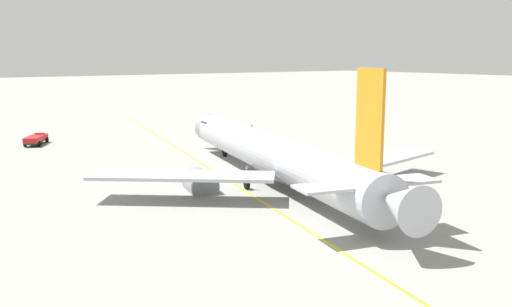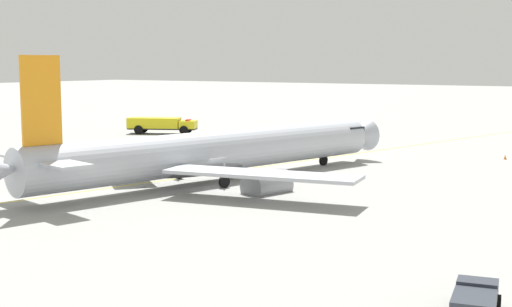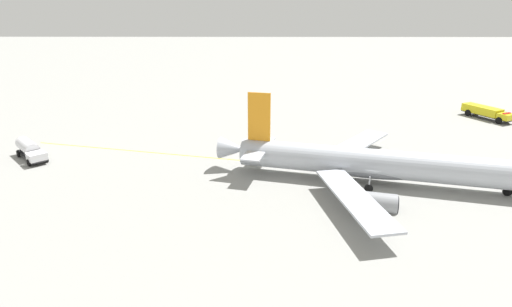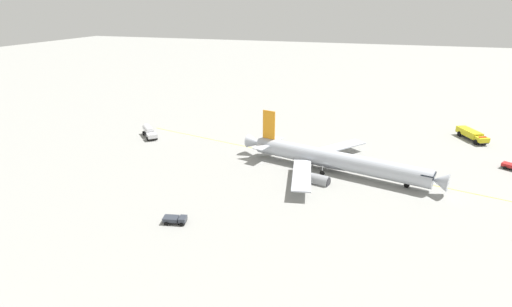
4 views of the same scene
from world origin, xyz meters
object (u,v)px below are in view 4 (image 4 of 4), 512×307
at_px(airliner_main, 335,161).
at_px(baggage_truck_truck, 175,219).
at_px(fire_tender_truck, 472,134).
at_px(fuel_tanker_truck, 149,131).

relative_size(airliner_main, baggage_truck_truck, 10.78).
xyz_separation_m(fire_tender_truck, fuel_tanker_truck, (-25.05, 84.63, 0.02)).
xyz_separation_m(baggage_truck_truck, fuel_tanker_truck, (39.46, 29.66, 0.85)).
bearing_deg(airliner_main, baggage_truck_truck, -112.41).
height_order(fire_tender_truck, baggage_truck_truck, fire_tender_truck).
height_order(airliner_main, fire_tender_truck, airliner_main).
xyz_separation_m(airliner_main, fire_tender_truck, (33.77, -32.43, -1.05)).
bearing_deg(fire_tender_truck, baggage_truck_truck, -66.44).
bearing_deg(airliner_main, fuel_tanker_truck, -175.64).
bearing_deg(fuel_tanker_truck, fire_tender_truck, 61.76).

